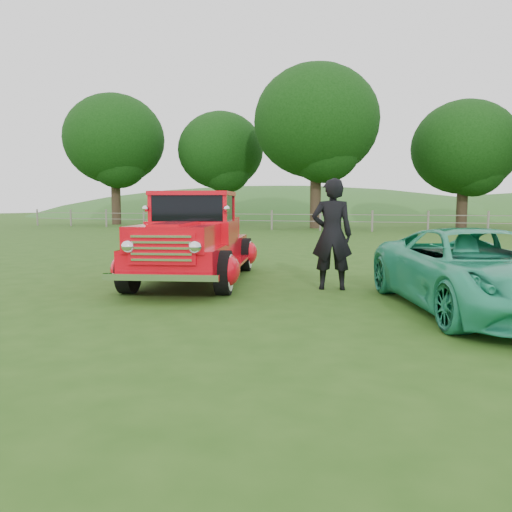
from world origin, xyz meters
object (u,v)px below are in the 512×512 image
(tree_mid_west, at_px, (221,151))
(man, at_px, (332,234))
(tree_near_east, at_px, (464,148))
(red_pickup, at_px, (195,241))
(teal_sedan, at_px, (477,271))
(tree_far_west, at_px, (114,140))
(tree_near_west, at_px, (316,122))

(tree_mid_west, distance_m, man, 29.77)
(tree_mid_west, xyz_separation_m, tree_near_east, (17.00, 1.00, -0.30))
(red_pickup, xyz_separation_m, teal_sedan, (5.09, -1.27, -0.20))
(tree_far_west, bearing_deg, tree_near_east, 6.84)
(man, bearing_deg, tree_mid_west, -75.59)
(tree_near_west, relative_size, man, 5.25)
(man, bearing_deg, tree_near_west, -89.47)
(red_pickup, relative_size, teal_sedan, 1.23)
(tree_near_west, height_order, red_pickup, tree_near_west)
(teal_sedan, bearing_deg, tree_near_east, 65.99)
(tree_mid_west, xyz_separation_m, man, (13.64, -26.07, -4.56))
(teal_sedan, xyz_separation_m, man, (-2.31, 1.18, 0.40))
(tree_far_west, relative_size, man, 5.00)
(tree_mid_west, bearing_deg, tree_far_west, -165.96)
(tree_far_west, distance_m, red_pickup, 31.04)
(teal_sedan, bearing_deg, red_pickup, 144.11)
(man, bearing_deg, tree_near_east, -110.29)
(tree_mid_west, relative_size, red_pickup, 1.61)
(tree_mid_west, distance_m, teal_sedan, 31.97)
(red_pickup, bearing_deg, tree_near_west, 82.79)
(red_pickup, relative_size, man, 2.65)
(tree_near_east, bearing_deg, tree_near_west, -156.04)
(tree_mid_west, bearing_deg, man, -62.38)
(man, bearing_deg, red_pickup, -14.94)
(tree_far_west, relative_size, tree_mid_west, 1.17)
(red_pickup, xyz_separation_m, man, (2.78, -0.08, 0.20))
(tree_far_west, relative_size, red_pickup, 1.89)
(tree_far_west, distance_m, teal_sedan, 35.30)
(tree_near_east, bearing_deg, tree_mid_west, -176.63)
(tree_near_west, bearing_deg, man, -76.26)
(tree_near_east, xyz_separation_m, red_pickup, (-6.14, -26.99, -4.45))
(tree_mid_west, distance_m, tree_near_west, 8.63)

